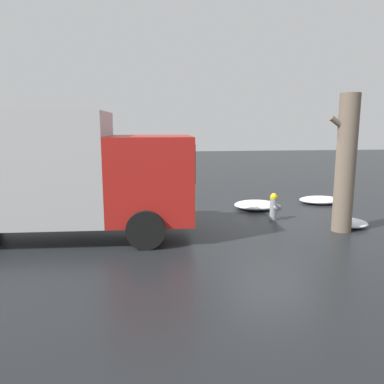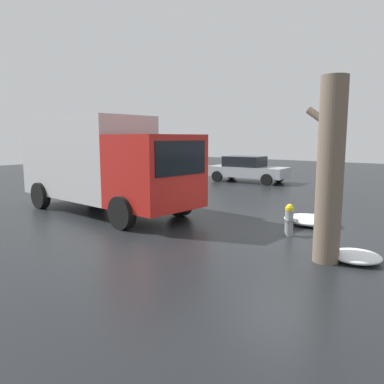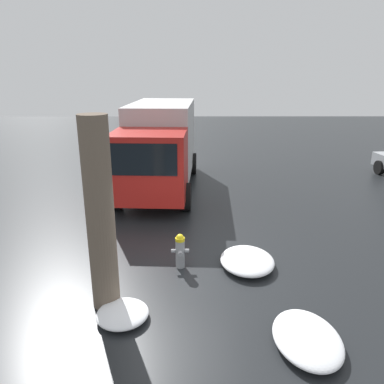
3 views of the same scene
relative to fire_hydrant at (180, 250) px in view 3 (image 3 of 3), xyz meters
name	(u,v)px [view 3 (image 3 of 3)]	position (x,y,z in m)	size (l,w,h in m)	color
ground_plane	(180,267)	(0.00, 0.00, -0.42)	(60.00, 60.00, 0.00)	black
fire_hydrant	(180,250)	(0.00, 0.00, 0.00)	(0.31, 0.41, 0.81)	gray
tree_trunk	(100,216)	(-1.40, 1.37, 1.39)	(0.78, 0.51, 3.59)	#6B5B4C
delivery_truck	(160,144)	(6.21, 0.90, 1.26)	(6.99, 2.80, 3.12)	red
snow_pile_by_hydrant	(307,338)	(-2.55, -2.13, -0.30)	(1.53, 1.09, 0.24)	white
snow_pile_curbside	(123,314)	(-1.87, 0.99, -0.31)	(0.97, 0.94, 0.21)	white
snow_pile_by_tree	(247,260)	(0.05, -1.53, -0.28)	(1.49, 1.22, 0.27)	white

